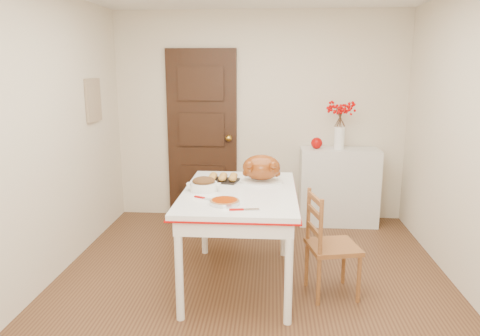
# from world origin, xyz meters

# --- Properties ---
(floor) EXTENTS (3.50, 4.00, 0.00)m
(floor) POSITION_xyz_m (0.00, 0.00, 0.00)
(floor) COLOR #432617
(floor) RESTS_ON ground
(wall_back) EXTENTS (3.50, 0.00, 2.50)m
(wall_back) POSITION_xyz_m (0.00, 2.00, 1.25)
(wall_back) COLOR beige
(wall_back) RESTS_ON ground
(wall_front) EXTENTS (3.50, 0.00, 2.50)m
(wall_front) POSITION_xyz_m (0.00, -2.00, 1.25)
(wall_front) COLOR beige
(wall_front) RESTS_ON ground
(wall_left) EXTENTS (0.00, 4.00, 2.50)m
(wall_left) POSITION_xyz_m (-1.75, 0.00, 1.25)
(wall_left) COLOR beige
(wall_left) RESTS_ON ground
(door_back) EXTENTS (0.85, 0.06, 2.06)m
(door_back) POSITION_xyz_m (-0.70, 1.97, 1.03)
(door_back) COLOR black
(door_back) RESTS_ON ground
(photo_board) EXTENTS (0.03, 0.35, 0.45)m
(photo_board) POSITION_xyz_m (-1.73, 1.20, 1.50)
(photo_board) COLOR tan
(photo_board) RESTS_ON ground
(sideboard) EXTENTS (0.91, 0.40, 0.91)m
(sideboard) POSITION_xyz_m (0.95, 1.78, 0.45)
(sideboard) COLOR silver
(sideboard) RESTS_ON floor
(kitchen_table) EXTENTS (0.95, 1.39, 0.83)m
(kitchen_table) POSITION_xyz_m (-0.11, 0.16, 0.42)
(kitchen_table) COLOR white
(kitchen_table) RESTS_ON floor
(chair_oak) EXTENTS (0.46, 0.46, 0.87)m
(chair_oak) POSITION_xyz_m (0.66, 0.02, 0.44)
(chair_oak) COLOR brown
(chair_oak) RESTS_ON floor
(berry_vase) EXTENTS (0.28, 0.28, 0.54)m
(berry_vase) POSITION_xyz_m (0.94, 1.78, 1.18)
(berry_vase) COLOR white
(berry_vase) RESTS_ON sideboard
(apple) EXTENTS (0.13, 0.13, 0.13)m
(apple) POSITION_xyz_m (0.68, 1.78, 0.97)
(apple) COLOR #A30503
(apple) RESTS_ON sideboard
(turkey_platter) EXTENTS (0.48, 0.43, 0.25)m
(turkey_platter) POSITION_xyz_m (0.07, 0.43, 0.96)
(turkey_platter) COLOR #8F4317
(turkey_platter) RESTS_ON kitchen_table
(pumpkin_pie) EXTENTS (0.28, 0.28, 0.05)m
(pumpkin_pie) POSITION_xyz_m (-0.19, -0.23, 0.86)
(pumpkin_pie) COLOR #922700
(pumpkin_pie) RESTS_ON kitchen_table
(stuffing_dish) EXTENTS (0.32, 0.27, 0.11)m
(stuffing_dish) POSITION_xyz_m (-0.40, 0.13, 0.89)
(stuffing_dish) COLOR #462510
(stuffing_dish) RESTS_ON kitchen_table
(rolls_tray) EXTENTS (0.30, 0.25, 0.07)m
(rolls_tray) POSITION_xyz_m (-0.28, 0.45, 0.87)
(rolls_tray) COLOR #AD7C39
(rolls_tray) RESTS_ON kitchen_table
(pie_server) EXTENTS (0.22, 0.10, 0.01)m
(pie_server) POSITION_xyz_m (-0.04, -0.37, 0.84)
(pie_server) COLOR silver
(pie_server) RESTS_ON kitchen_table
(carving_knife) EXTENTS (0.26, 0.17, 0.01)m
(carving_knife) POSITION_xyz_m (-0.33, -0.12, 0.84)
(carving_knife) COLOR silver
(carving_knife) RESTS_ON kitchen_table
(drinking_glass) EXTENTS (0.07, 0.07, 0.10)m
(drinking_glass) POSITION_xyz_m (-0.03, 0.66, 0.88)
(drinking_glass) COLOR white
(drinking_glass) RESTS_ON kitchen_table
(shaker_pair) EXTENTS (0.08, 0.04, 0.08)m
(shaker_pair) POSITION_xyz_m (0.20, 0.72, 0.87)
(shaker_pair) COLOR white
(shaker_pair) RESTS_ON kitchen_table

